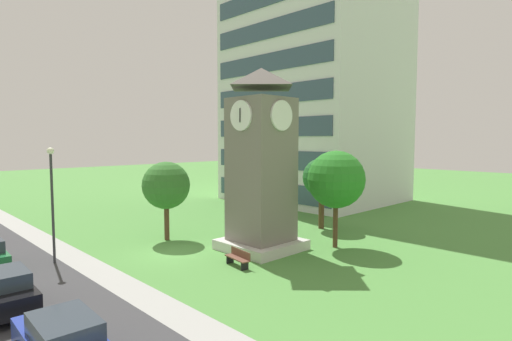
% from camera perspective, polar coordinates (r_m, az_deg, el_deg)
% --- Properties ---
extents(ground_plane, '(160.00, 160.00, 0.00)m').
position_cam_1_polar(ground_plane, '(25.02, -11.56, -11.42)').
color(ground_plane, '#4C893D').
extents(street_asphalt, '(120.00, 7.20, 0.01)m').
position_cam_1_polar(street_asphalt, '(21.79, -32.50, -14.43)').
color(street_asphalt, '#38383A').
rests_on(street_asphalt, ground).
extents(kerb_strip, '(120.00, 1.60, 0.01)m').
position_cam_1_polar(kerb_strip, '(23.00, -21.42, -13.06)').
color(kerb_strip, '#9E9E99').
rests_on(kerb_strip, ground).
extents(office_building, '(16.50, 14.76, 28.80)m').
position_cam_1_polar(office_building, '(46.66, 8.38, 13.75)').
color(office_building, silver).
rests_on(office_building, ground).
extents(clock_tower, '(4.32, 4.32, 11.07)m').
position_cam_1_polar(clock_tower, '(24.58, 0.74, 0.17)').
color(clock_tower, slate).
rests_on(clock_tower, ground).
extents(park_bench, '(1.85, 0.75, 0.88)m').
position_cam_1_polar(park_bench, '(22.09, -2.54, -12.24)').
color(park_bench, brown).
rests_on(park_bench, ground).
extents(street_lamp, '(0.36, 0.36, 6.36)m').
position_cam_1_polar(street_lamp, '(24.61, -26.90, -2.81)').
color(street_lamp, '#333338').
rests_on(street_lamp, ground).
extents(tree_by_building, '(3.19, 3.19, 5.32)m').
position_cam_1_polar(tree_by_building, '(27.70, -12.60, -2.10)').
color(tree_by_building, '#513823').
rests_on(tree_by_building, ground).
extents(tree_streetside, '(3.60, 3.60, 6.11)m').
position_cam_1_polar(tree_streetside, '(25.59, 11.26, -1.27)').
color(tree_streetside, '#513823').
rests_on(tree_streetside, ground).
extents(tree_near_tower, '(2.91, 2.91, 5.38)m').
position_cam_1_polar(tree_near_tower, '(30.93, 9.28, -1.05)').
color(tree_near_tower, '#513823').
rests_on(tree_near_tower, ground).
extents(parked_car_black, '(4.26, 2.06, 1.69)m').
position_cam_1_polar(parked_car_black, '(19.27, -32.06, -14.19)').
color(parked_car_black, black).
rests_on(parked_car_black, ground).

